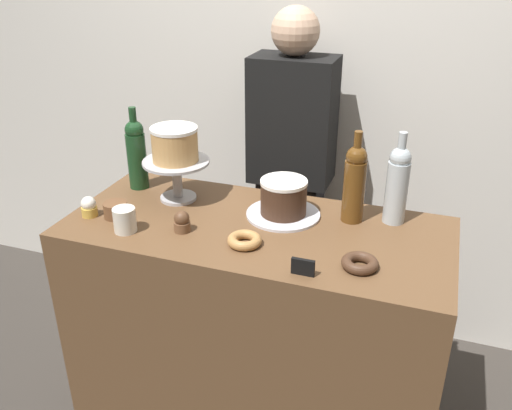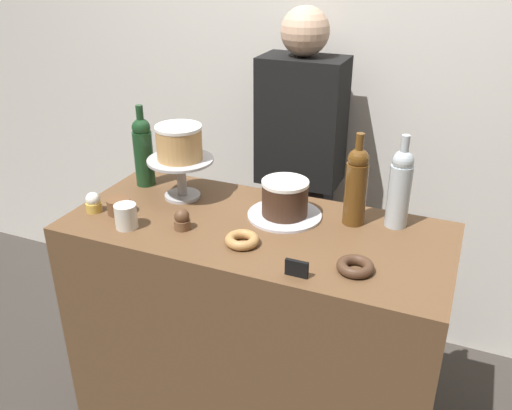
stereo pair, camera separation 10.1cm
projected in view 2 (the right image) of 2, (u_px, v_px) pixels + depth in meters
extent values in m
cube|color=silver|center=(331.00, 71.00, 2.44)|extent=(6.00, 0.05, 2.60)
cube|color=brown|center=(256.00, 334.00, 2.08)|extent=(1.33, 0.60, 0.94)
cylinder|color=#B2B2B7|center=(183.00, 195.00, 2.08)|extent=(0.14, 0.14, 0.01)
cylinder|color=#B2B2B7|center=(181.00, 178.00, 2.05)|extent=(0.04, 0.04, 0.13)
cylinder|color=#B2B2B7|center=(180.00, 160.00, 2.02)|extent=(0.25, 0.25, 0.01)
cylinder|color=tan|center=(179.00, 144.00, 1.99)|extent=(0.17, 0.17, 0.11)
cylinder|color=white|center=(178.00, 127.00, 1.96)|extent=(0.17, 0.17, 0.01)
cylinder|color=silver|center=(285.00, 215.00, 1.94)|extent=(0.26, 0.26, 0.01)
cylinder|color=#3D2619|center=(285.00, 199.00, 1.91)|extent=(0.16, 0.16, 0.11)
cylinder|color=white|center=(285.00, 183.00, 1.88)|extent=(0.17, 0.17, 0.01)
cylinder|color=#193D1E|center=(144.00, 159.00, 2.15)|extent=(0.08, 0.08, 0.22)
sphere|color=#193D1E|center=(141.00, 128.00, 2.09)|extent=(0.07, 0.07, 0.07)
cylinder|color=#193D1E|center=(140.00, 115.00, 2.07)|extent=(0.03, 0.03, 0.08)
cylinder|color=#5B3814|center=(355.00, 194.00, 1.85)|extent=(0.08, 0.08, 0.22)
sphere|color=#5B3814|center=(358.00, 159.00, 1.79)|extent=(0.07, 0.07, 0.07)
cylinder|color=#5B3814|center=(360.00, 144.00, 1.77)|extent=(0.03, 0.03, 0.08)
cylinder|color=#B2BCC1|center=(399.00, 196.00, 1.83)|extent=(0.08, 0.08, 0.22)
sphere|color=#B2BCC1|center=(403.00, 161.00, 1.77)|extent=(0.07, 0.07, 0.07)
cylinder|color=#B2BCC1|center=(405.00, 146.00, 1.75)|extent=(0.03, 0.03, 0.08)
cylinder|color=gold|center=(94.00, 207.00, 1.97)|extent=(0.06, 0.06, 0.03)
sphere|color=white|center=(93.00, 199.00, 1.95)|extent=(0.05, 0.05, 0.05)
cylinder|color=brown|center=(182.00, 224.00, 1.85)|extent=(0.06, 0.06, 0.03)
sphere|color=brown|center=(182.00, 216.00, 1.83)|extent=(0.05, 0.05, 0.05)
torus|color=#472D1E|center=(355.00, 266.00, 1.61)|extent=(0.11, 0.11, 0.03)
torus|color=#B27F47|center=(242.00, 240.00, 1.75)|extent=(0.11, 0.11, 0.03)
cylinder|color=brown|center=(120.00, 212.00, 1.96)|extent=(0.08, 0.08, 0.01)
cylinder|color=brown|center=(119.00, 209.00, 1.95)|extent=(0.08, 0.08, 0.01)
cylinder|color=brown|center=(119.00, 206.00, 1.95)|extent=(0.08, 0.08, 0.01)
cylinder|color=brown|center=(119.00, 203.00, 1.95)|extent=(0.08, 0.08, 0.01)
cylinder|color=brown|center=(118.00, 201.00, 1.94)|extent=(0.08, 0.08, 0.01)
cube|color=black|center=(297.00, 268.00, 1.58)|extent=(0.07, 0.01, 0.05)
cylinder|color=silver|center=(126.00, 216.00, 1.84)|extent=(0.08, 0.08, 0.08)
cube|color=black|center=(296.00, 260.00, 2.65)|extent=(0.28, 0.18, 0.85)
cube|color=black|center=(302.00, 121.00, 2.35)|extent=(0.36, 0.22, 0.55)
sphere|color=tan|center=(305.00, 31.00, 2.18)|extent=(0.20, 0.20, 0.20)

